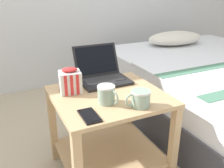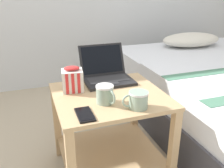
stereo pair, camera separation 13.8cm
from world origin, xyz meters
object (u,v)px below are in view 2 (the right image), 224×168
Objects in this scene: laptop at (107,74)px; cell_phone at (85,114)px; mug_front_right at (138,99)px; snack_bag at (72,80)px; mug_front_left at (105,94)px.

laptop is 2.05× the size of cell_phone.
laptop is at bearing 93.25° from mug_front_right.
snack_bag is (-0.27, 0.34, 0.02)m from mug_front_right.
mug_front_right is 0.93× the size of cell_phone.
mug_front_left is 0.18m from cell_phone.
snack_bag is (-0.25, -0.10, 0.03)m from laptop.
cell_phone is (-0.01, -0.32, -0.06)m from snack_bag.
cell_phone is (-0.28, 0.01, -0.04)m from mug_front_right.
mug_front_left reaches higher than mug_front_right.
mug_front_right is at bearing -51.23° from snack_bag.
laptop reaches higher than snack_bag.
snack_bag is at bearing 128.77° from mug_front_right.
snack_bag is (-0.13, 0.23, 0.01)m from mug_front_left.
mug_front_right is (0.02, -0.43, 0.01)m from laptop.
snack_bag reaches higher than cell_phone.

